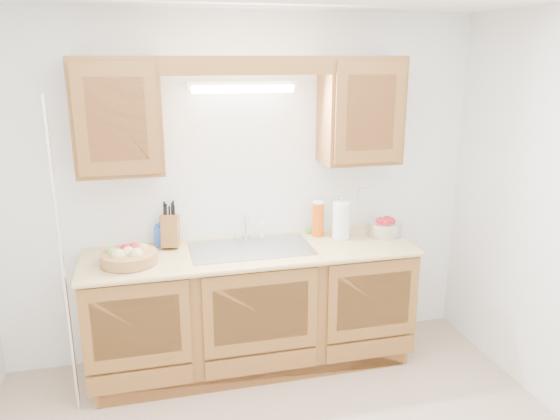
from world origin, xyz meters
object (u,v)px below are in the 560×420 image
object	(u,v)px
fruit_basket	(129,256)
knife_block	(170,230)
paper_towel	(341,221)
apple_bowl	(384,227)

from	to	relation	value
fruit_basket	knife_block	distance (m)	0.39
fruit_basket	knife_block	xyz separation A→B (m)	(0.28, 0.27, 0.07)
fruit_basket	paper_towel	size ratio (longest dim) A/B	1.49
paper_towel	apple_bowl	world-z (taller)	paper_towel
apple_bowl	knife_block	bearing A→B (deg)	175.45
knife_block	paper_towel	bearing A→B (deg)	5.10
fruit_basket	knife_block	size ratio (longest dim) A/B	1.43
paper_towel	apple_bowl	bearing A→B (deg)	-0.52
paper_towel	knife_block	bearing A→B (deg)	174.32
knife_block	apple_bowl	bearing A→B (deg)	6.22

